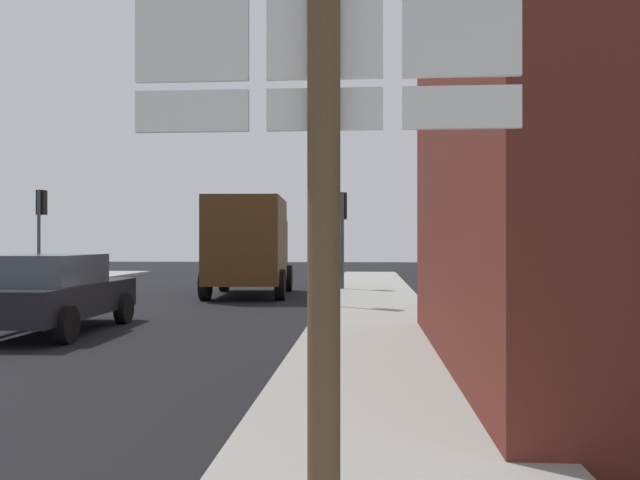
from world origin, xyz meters
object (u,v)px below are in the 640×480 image
(route_sign_post, at_px, (324,173))
(traffic_light_far_left, at_px, (41,216))
(traffic_light_near_right, at_px, (334,213))
(traffic_light_far_right, at_px, (342,218))
(sedan_far, at_px, (51,292))
(delivery_truck, at_px, (249,244))

(route_sign_post, bearing_deg, traffic_light_far_left, 120.39)
(traffic_light_near_right, bearing_deg, traffic_light_far_right, 90.00)
(traffic_light_near_right, bearing_deg, sedan_far, -141.33)
(sedan_far, xyz_separation_m, delivery_truck, (2.22, 8.39, 0.89))
(sedan_far, bearing_deg, traffic_light_near_right, 38.67)
(route_sign_post, distance_m, traffic_light_far_right, 18.92)
(sedan_far, height_order, traffic_light_near_right, traffic_light_near_right)
(traffic_light_near_right, height_order, traffic_light_far_left, traffic_light_far_left)
(sedan_far, xyz_separation_m, traffic_light_near_right, (5.11, 4.09, 1.64))
(route_sign_post, xyz_separation_m, traffic_light_far_left, (-11.65, 19.87, 0.66))
(traffic_light_near_right, distance_m, traffic_light_far_left, 12.99)
(route_sign_post, bearing_deg, delivery_truck, 101.44)
(traffic_light_far_right, height_order, traffic_light_far_left, traffic_light_far_left)
(route_sign_post, bearing_deg, sedan_far, 122.64)
(delivery_truck, distance_m, traffic_light_far_left, 8.59)
(delivery_truck, bearing_deg, sedan_far, -104.81)
(traffic_light_far_left, bearing_deg, route_sign_post, -59.61)
(route_sign_post, xyz_separation_m, traffic_light_far_right, (-0.62, 18.91, 0.49))
(traffic_light_far_left, bearing_deg, delivery_truck, -17.30)
(traffic_light_near_right, height_order, traffic_light_far_right, traffic_light_far_right)
(traffic_light_far_right, bearing_deg, traffic_light_far_left, 175.02)
(route_sign_post, bearing_deg, traffic_light_far_right, 91.87)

